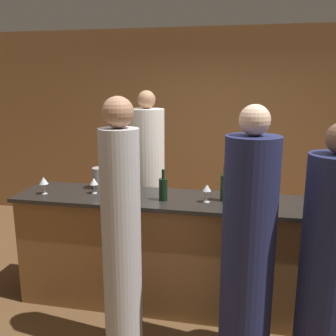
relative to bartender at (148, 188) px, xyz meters
name	(u,v)px	position (x,y,z in m)	size (l,w,h in m)	color
ground_plane	(190,305)	(0.59, -0.71, -0.91)	(14.00, 14.00, 0.00)	brown
back_wall	(214,128)	(0.59, 1.59, 0.49)	(8.00, 0.06, 2.80)	olive
bar_counter	(191,254)	(0.59, -0.71, -0.39)	(3.22, 0.62, 1.04)	brown
bartender	(148,188)	(0.00, 0.00, 0.00)	(0.37, 0.37, 1.97)	silver
guest_0	(122,237)	(0.16, -1.39, 0.02)	(0.29, 0.29, 1.96)	#B2B2B7
guest_1	(329,267)	(1.61, -1.37, -0.08)	(0.38, 0.38, 1.81)	#1E234C
guest_2	(248,252)	(1.08, -1.36, -0.03)	(0.37, 0.37, 1.91)	#1E234C
wine_bottle_0	(163,189)	(0.35, -0.79, 0.23)	(0.07, 0.07, 0.28)	black
wine_bottle_1	(224,187)	(0.87, -0.69, 0.25)	(0.07, 0.07, 0.32)	black
ice_bucket	(101,178)	(-0.33, -0.53, 0.23)	(0.16, 0.16, 0.20)	#9E9993
wine_glass_0	(232,192)	(0.94, -0.77, 0.23)	(0.07, 0.07, 0.14)	silver
wine_glass_1	(94,182)	(-0.32, -0.71, 0.24)	(0.08, 0.08, 0.15)	silver
wine_glass_2	(270,192)	(1.25, -0.70, 0.23)	(0.07, 0.07, 0.14)	silver
wine_glass_4	(207,189)	(0.73, -0.77, 0.25)	(0.07, 0.07, 0.16)	silver
wine_glass_5	(44,181)	(-0.77, -0.82, 0.25)	(0.08, 0.08, 0.16)	silver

